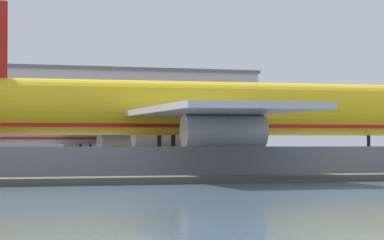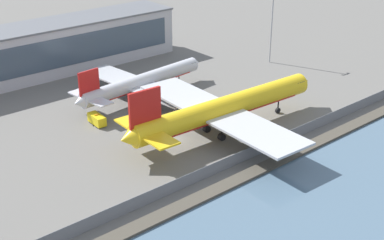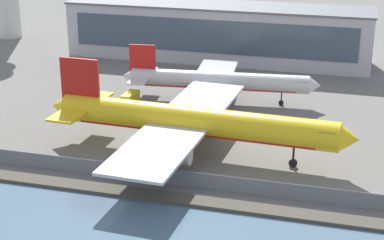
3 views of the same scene
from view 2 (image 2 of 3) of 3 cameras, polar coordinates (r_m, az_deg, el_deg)
name	(u,v)px [view 2 (image 2 of 3)]	position (r m, az deg, el deg)	size (l,w,h in m)	color
ground_plane	(173,140)	(113.00, -2.01, -2.20)	(500.00, 500.00, 0.00)	#66635E
shoreline_seawall	(242,178)	(99.54, 5.38, -6.14)	(320.00, 3.00, 0.50)	#474238
perimeter_fence	(226,164)	(101.77, 3.61, -4.68)	(280.00, 0.10, 2.51)	slate
cargo_jet_yellow	(223,109)	(114.17, 3.36, 1.20)	(52.46, 45.11, 14.80)	yellow
passenger_jet_silver	(141,82)	(133.04, -5.48, 4.03)	(40.73, 35.37, 11.41)	silver
baggage_tug	(145,118)	(121.87, -5.01, 0.24)	(3.27, 3.48, 1.80)	#1E2328
ops_van	(97,119)	(121.36, -10.08, 0.07)	(2.33, 5.29, 2.48)	yellow
terminal_building	(50,48)	(155.82, -14.88, 7.44)	(76.35, 14.90, 13.94)	#B2B2B7
apron_light_mast_apron_west	(272,21)	(158.96, 8.53, 10.44)	(3.20, 0.40, 22.63)	#93969B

